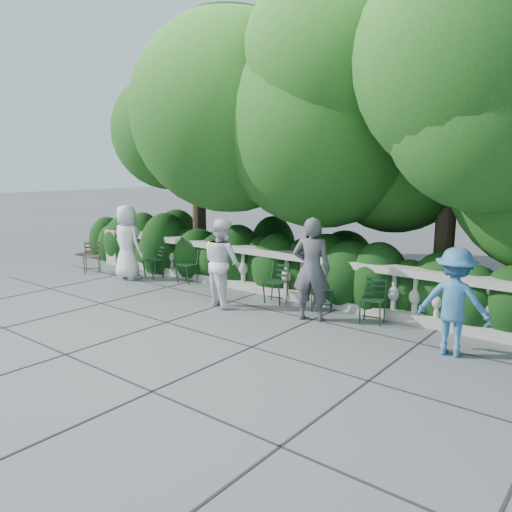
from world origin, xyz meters
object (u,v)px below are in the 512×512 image
Objects in this scene: chair_e at (272,304)px; chair_f at (370,326)px; person_woman_grey at (312,269)px; person_businessman at (127,242)px; chair_a at (149,279)px; person_older_blue at (454,302)px; chair_b at (183,284)px; chair_weathered at (92,274)px; person_casual_man at (222,262)px; chair_d at (321,312)px.

chair_e and chair_f have the same top height.
person_woman_grey reaches higher than chair_e.
person_woman_grey is (5.40, -0.01, 0.03)m from person_businessman.
person_older_blue is at bearing 3.26° from chair_a.
chair_b is 2.78m from chair_weathered.
chair_weathered is (-7.61, -0.62, 0.00)m from chair_f.
chair_a is at bearing -11.01° from person_older_blue.
chair_f is at bearing -44.90° from chair_weathered.
chair_e is at bearing -173.16° from person_businessman.
person_woman_grey is 1.95m from person_casual_man.
person_older_blue is at bearing -38.63° from chair_d.
chair_b is 4.93m from chair_f.
person_woman_grey is at bearing -105.63° from chair_d.
chair_b and chair_d have the same top height.
person_older_blue is at bearing -161.08° from person_casual_man.
chair_b is 2.31m from person_casual_man.
chair_f is (1.10, -0.16, 0.00)m from chair_d.
chair_a is at bearing -175.64° from chair_b.
person_businessman reaches higher than chair_a.
chair_d is at bearing -172.52° from person_businessman.
chair_d is 0.45× the size of person_businessman.
person_older_blue is (9.18, 0.13, 0.82)m from chair_weathered.
chair_d is 5.42m from person_businessman.
chair_d is 1.09m from person_woman_grey.
chair_f is (2.18, -0.01, 0.00)m from chair_e.
person_older_blue is (7.57, -0.45, 0.82)m from chair_a.
person_older_blue is (2.58, -0.12, -0.14)m from person_woman_grey.
person_woman_grey reaches higher than chair_f.
person_businessman reaches higher than person_casual_man.
chair_a is 1.00× the size of chair_weathered.
person_businessman reaches higher than chair_d.
chair_a is at bearing -25.33° from person_woman_grey.
person_businessman reaches higher than chair_e.
chair_d and chair_e have the same top height.
person_businessman is 0.97× the size of person_woman_grey.
chair_d is at bearing -42.75° from chair_weathered.
person_woman_grey is (6.60, 0.26, 0.95)m from chair_weathered.
person_businessman is (-5.31, -0.51, 0.93)m from chair_d.
chair_weathered is at bearing -168.05° from chair_b.
chair_weathered is 9.21m from person_older_blue.
chair_f is 0.45× the size of person_businessman.
person_woman_grey is (4.99, -0.33, 0.95)m from chair_a.
person_casual_man is (4.67, -0.04, 0.89)m from chair_weathered.
chair_f is at bearing -150.68° from person_casual_man.
chair_b is (1.08, 0.14, 0.00)m from chair_a.
chair_b is 1.00× the size of chair_e.
chair_a is 3.25m from person_casual_man.
chair_a is at bearing 157.10° from chair_d.
person_woman_grey is at bearing 2.93° from chair_a.
chair_f is at bearing -24.75° from person_older_blue.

